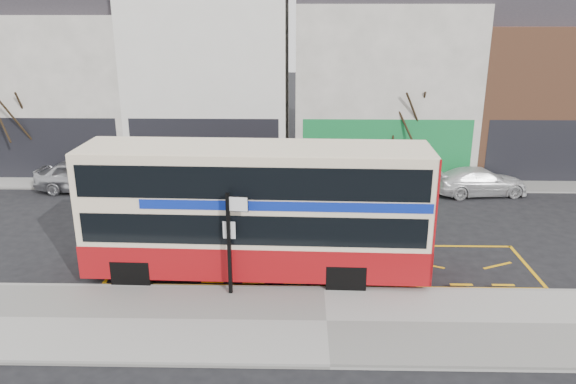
{
  "coord_description": "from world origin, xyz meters",
  "views": [
    {
      "loc": [
        -0.76,
        -15.91,
        8.42
      ],
      "look_at": [
        -1.16,
        2.0,
        2.46
      ],
      "focal_mm": 35.0,
      "sensor_mm": 36.0,
      "label": 1
    }
  ],
  "objects_px": {
    "car_grey": "(235,177)",
    "car_silver": "(85,176)",
    "car_white": "(480,181)",
    "street_tree_right": "(407,102)",
    "double_decker_bus": "(257,210)",
    "street_tree_left": "(10,102)",
    "bus_stop_post": "(231,235)"
  },
  "relations": [
    {
      "from": "car_silver",
      "to": "street_tree_right",
      "type": "xyz_separation_m",
      "value": [
        15.42,
        2.25,
        3.2
      ]
    },
    {
      "from": "double_decker_bus",
      "to": "bus_stop_post",
      "type": "relative_size",
      "value": 3.42
    },
    {
      "from": "double_decker_bus",
      "to": "car_silver",
      "type": "height_order",
      "value": "double_decker_bus"
    },
    {
      "from": "double_decker_bus",
      "to": "car_grey",
      "type": "xyz_separation_m",
      "value": [
        -1.75,
        8.93,
        -1.66
      ]
    },
    {
      "from": "street_tree_left",
      "to": "street_tree_right",
      "type": "distance_m",
      "value": 19.47
    },
    {
      "from": "bus_stop_post",
      "to": "car_silver",
      "type": "distance_m",
      "value": 13.06
    },
    {
      "from": "bus_stop_post",
      "to": "double_decker_bus",
      "type": "bearing_deg",
      "value": 73.4
    },
    {
      "from": "street_tree_left",
      "to": "street_tree_right",
      "type": "relative_size",
      "value": 0.99
    },
    {
      "from": "car_white",
      "to": "street_tree_right",
      "type": "height_order",
      "value": "street_tree_right"
    },
    {
      "from": "double_decker_bus",
      "to": "car_silver",
      "type": "bearing_deg",
      "value": 137.6
    },
    {
      "from": "street_tree_left",
      "to": "car_silver",
      "type": "bearing_deg",
      "value": -25.3
    },
    {
      "from": "double_decker_bus",
      "to": "street_tree_left",
      "type": "relative_size",
      "value": 1.89
    },
    {
      "from": "bus_stop_post",
      "to": "street_tree_right",
      "type": "bearing_deg",
      "value": 66.29
    },
    {
      "from": "street_tree_right",
      "to": "car_silver",
      "type": "bearing_deg",
      "value": -171.71
    },
    {
      "from": "car_white",
      "to": "bus_stop_post",
      "type": "bearing_deg",
      "value": 126.95
    },
    {
      "from": "double_decker_bus",
      "to": "street_tree_left",
      "type": "distance_m",
      "value": 16.7
    },
    {
      "from": "car_grey",
      "to": "double_decker_bus",
      "type": "bearing_deg",
      "value": -153.67
    },
    {
      "from": "double_decker_bus",
      "to": "street_tree_right",
      "type": "bearing_deg",
      "value": 60.32
    },
    {
      "from": "street_tree_left",
      "to": "street_tree_right",
      "type": "bearing_deg",
      "value": 0.98
    },
    {
      "from": "street_tree_left",
      "to": "street_tree_right",
      "type": "height_order",
      "value": "street_tree_right"
    },
    {
      "from": "car_grey",
      "to": "street_tree_left",
      "type": "relative_size",
      "value": 0.65
    },
    {
      "from": "double_decker_bus",
      "to": "car_grey",
      "type": "height_order",
      "value": "double_decker_bus"
    },
    {
      "from": "street_tree_left",
      "to": "car_grey",
      "type": "bearing_deg",
      "value": -7.86
    },
    {
      "from": "car_white",
      "to": "street_tree_left",
      "type": "distance_m",
      "value": 22.99
    },
    {
      "from": "car_grey",
      "to": "car_silver",
      "type": "bearing_deg",
      "value": 108.26
    },
    {
      "from": "car_silver",
      "to": "car_grey",
      "type": "bearing_deg",
      "value": -84.1
    },
    {
      "from": "car_grey",
      "to": "street_tree_left",
      "type": "xyz_separation_m",
      "value": [
        -11.15,
        1.54,
        3.32
      ]
    },
    {
      "from": "street_tree_right",
      "to": "street_tree_left",
      "type": "bearing_deg",
      "value": -179.02
    },
    {
      "from": "double_decker_bus",
      "to": "street_tree_right",
      "type": "xyz_separation_m",
      "value": [
        6.57,
        10.8,
        1.7
      ]
    },
    {
      "from": "street_tree_right",
      "to": "bus_stop_post",
      "type": "bearing_deg",
      "value": -120.36
    },
    {
      "from": "street_tree_right",
      "to": "car_white",
      "type": "bearing_deg",
      "value": -35.71
    },
    {
      "from": "car_white",
      "to": "double_decker_bus",
      "type": "bearing_deg",
      "value": 124.08
    }
  ]
}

